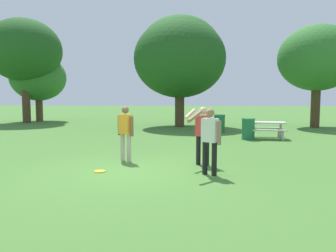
# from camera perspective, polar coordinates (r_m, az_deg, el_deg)

# --- Properties ---
(ground_plane) EXTENTS (120.00, 120.00, 0.00)m
(ground_plane) POSITION_cam_1_polar(r_m,az_deg,el_deg) (8.54, -7.04, -7.95)
(ground_plane) COLOR #447530
(person_thrower) EXTENTS (0.82, 0.55, 1.64)m
(person_thrower) POSITION_cam_1_polar(r_m,az_deg,el_deg) (8.06, 7.22, -1.78)
(person_thrower) COLOR black
(person_thrower) RESTS_ON ground
(person_catcher) EXTENTS (0.53, 0.39, 1.64)m
(person_catcher) POSITION_cam_1_polar(r_m,az_deg,el_deg) (9.80, -7.38, -0.67)
(person_catcher) COLOR #B7AD93
(person_catcher) RESTS_ON ground
(person_bystander) EXTENTS (0.79, 0.60, 1.64)m
(person_bystander) POSITION_cam_1_polar(r_m,az_deg,el_deg) (9.21, 6.02, -0.91)
(person_bystander) COLOR black
(person_bystander) RESTS_ON ground
(frisbee) EXTENTS (0.30, 0.30, 0.03)m
(frisbee) POSITION_cam_1_polar(r_m,az_deg,el_deg) (8.68, -11.73, -7.71)
(frisbee) COLOR yellow
(frisbee) RESTS_ON ground
(picnic_table_near) EXTENTS (1.83, 1.57, 0.77)m
(picnic_table_near) POSITION_cam_1_polar(r_m,az_deg,el_deg) (15.70, 16.60, -0.06)
(picnic_table_near) COLOR beige
(picnic_table_near) RESTS_ON ground
(trash_can_beside_table) EXTENTS (0.59, 0.59, 0.96)m
(trash_can_beside_table) POSITION_cam_1_polar(r_m,az_deg,el_deg) (15.15, 13.74, -0.47)
(trash_can_beside_table) COLOR #1E663D
(trash_can_beside_table) RESTS_ON ground
(trash_can_further_along) EXTENTS (0.59, 0.59, 0.96)m
(trash_can_further_along) POSITION_cam_1_polar(r_m,az_deg,el_deg) (17.71, 8.93, 0.40)
(trash_can_further_along) COLOR #1E663D
(trash_can_further_along) RESTS_ON ground
(tree_tall_left) EXTENTS (5.32, 5.32, 7.52)m
(tree_tall_left) POSITION_cam_1_polar(r_m,az_deg,el_deg) (26.45, -23.68, 11.88)
(tree_tall_left) COLOR #4C3823
(tree_tall_left) RESTS_ON ground
(tree_broad_center) EXTENTS (4.18, 4.18, 5.16)m
(tree_broad_center) POSITION_cam_1_polar(r_m,az_deg,el_deg) (27.42, -21.60, 7.78)
(tree_broad_center) COLOR brown
(tree_broad_center) RESTS_ON ground
(tree_far_right) EXTENTS (5.78, 5.78, 6.76)m
(tree_far_right) POSITION_cam_1_polar(r_m,az_deg,el_deg) (21.11, 2.05, 11.56)
(tree_far_right) COLOR #4C3823
(tree_far_right) RESTS_ON ground
(tree_slender_mid) EXTENTS (5.25, 5.25, 7.05)m
(tree_slender_mid) POSITION_cam_1_polar(r_m,az_deg,el_deg) (21.54, 2.10, 12.78)
(tree_slender_mid) COLOR brown
(tree_slender_mid) RESTS_ON ground
(tree_back_left) EXTENTS (4.72, 4.72, 6.28)m
(tree_back_left) POSITION_cam_1_polar(r_m,az_deg,el_deg) (22.48, 24.48, 10.62)
(tree_back_left) COLOR #4C3823
(tree_back_left) RESTS_ON ground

